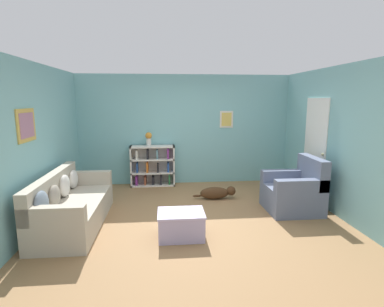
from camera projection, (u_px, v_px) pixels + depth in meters
The scene contains 10 objects.
ground_plane at pixel (194, 216), 5.24m from camera, with size 14.00×14.00×0.00m, color #997047.
wall_back at pixel (185, 130), 7.21m from camera, with size 5.60×0.13×2.60m.
wall_left at pixel (35, 145), 4.77m from camera, with size 0.13×5.00×2.60m.
wall_right at pixel (338, 141), 5.26m from camera, with size 0.16×5.00×2.60m.
couch at pixel (71, 206), 4.83m from camera, with size 0.84×2.08×0.85m.
bookshelf at pixel (153, 166), 7.09m from camera, with size 1.03×0.32×0.96m.
recliner_chair at pixel (295, 192), 5.47m from camera, with size 0.91×0.89×0.99m.
coffee_table at pixel (181, 224), 4.42m from camera, with size 0.69×0.52×0.39m.
dog at pixel (217, 193), 6.15m from camera, with size 0.89×0.23×0.26m.
vase at pixel (149, 138), 6.94m from camera, with size 0.15×0.15×0.32m.
Camera 1 is at (-0.50, -4.93, 2.01)m, focal length 28.00 mm.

